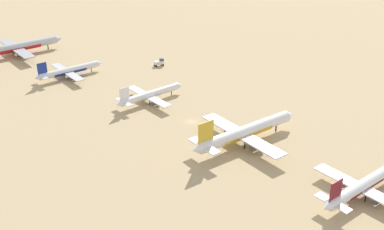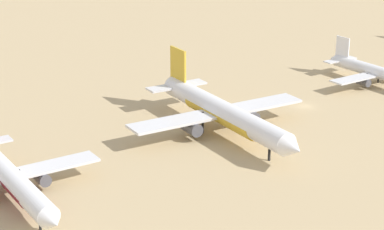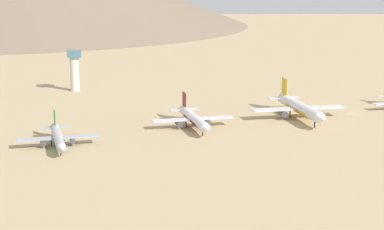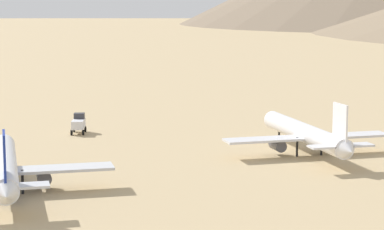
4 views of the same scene
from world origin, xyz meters
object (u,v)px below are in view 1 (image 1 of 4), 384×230
at_px(parked_jet_3, 150,95).
at_px(service_truck, 159,62).
at_px(parked_jet_4, 69,71).
at_px(parked_jet_1, 363,185).
at_px(parked_jet_2, 245,132).
at_px(parked_jet_5, 19,47).

relative_size(parked_jet_3, service_truck, 6.62).
bearing_deg(parked_jet_4, parked_jet_1, -79.85).
relative_size(parked_jet_1, parked_jet_2, 0.81).
xyz_separation_m(parked_jet_4, parked_jet_5, (-7.04, 49.83, 1.35)).
xyz_separation_m(parked_jet_2, parked_jet_3, (-6.79, 55.06, -1.38)).
bearing_deg(parked_jet_2, parked_jet_1, -83.30).
bearing_deg(parked_jet_3, parked_jet_2, -82.97).
xyz_separation_m(parked_jet_3, parked_jet_5, (-22.28, 101.11, 1.37)).
bearing_deg(parked_jet_4, parked_jet_5, 98.04).
relative_size(parked_jet_4, parked_jet_5, 0.73).
xyz_separation_m(parked_jet_4, service_truck, (45.86, -14.77, -1.52)).
height_order(parked_jet_2, parked_jet_5, parked_jet_2).
height_order(parked_jet_2, parked_jet_3, parked_jet_2).
xyz_separation_m(parked_jet_2, parked_jet_4, (-22.04, 106.34, -1.37)).
height_order(parked_jet_4, parked_jet_5, parked_jet_5).
bearing_deg(parked_jet_4, parked_jet_2, -78.29).
bearing_deg(parked_jet_2, parked_jet_4, 101.71).
xyz_separation_m(parked_jet_1, parked_jet_5, (-34.82, 205.08, 0.92)).
distance_m(parked_jet_1, parked_jet_2, 49.26).
bearing_deg(parked_jet_2, parked_jet_3, 97.03).
relative_size(parked_jet_1, parked_jet_5, 0.82).
bearing_deg(service_truck, parked_jet_1, -97.33).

